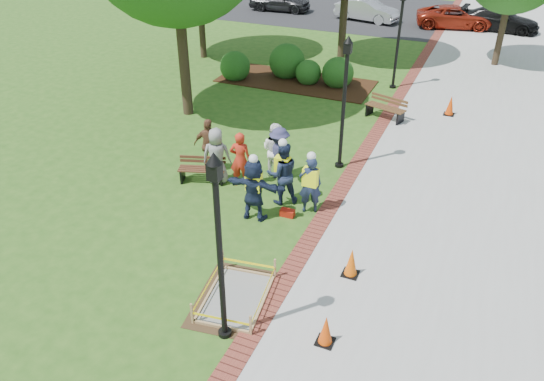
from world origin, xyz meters
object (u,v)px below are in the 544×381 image
at_px(hivis_worker_a, 254,188).
at_px(bench_near, 202,174).
at_px(cone_front, 326,330).
at_px(hivis_worker_b, 310,183).
at_px(lamp_near, 219,238).
at_px(hivis_worker_c, 282,172).
at_px(wet_concrete_pad, 236,291).

bearing_deg(hivis_worker_a, bench_near, 153.11).
distance_m(cone_front, hivis_worker_b, 4.95).
height_order(lamp_near, hivis_worker_c, lamp_near).
height_order(wet_concrete_pad, hivis_worker_a, hivis_worker_a).
distance_m(lamp_near, hivis_worker_c, 5.53).
xyz_separation_m(hivis_worker_a, hivis_worker_c, (0.39, 1.07, 0.03)).
distance_m(bench_near, hivis_worker_b, 3.68).
bearing_deg(wet_concrete_pad, hivis_worker_b, 86.18).
height_order(wet_concrete_pad, cone_front, cone_front).
relative_size(cone_front, hivis_worker_c, 0.36).
distance_m(wet_concrete_pad, hivis_worker_b, 4.14).
bearing_deg(lamp_near, hivis_worker_a, 106.94).
relative_size(wet_concrete_pad, hivis_worker_b, 1.34).
distance_m(wet_concrete_pad, bench_near, 5.47).
distance_m(lamp_near, hivis_worker_a, 4.63).
height_order(bench_near, lamp_near, lamp_near).
xyz_separation_m(wet_concrete_pad, lamp_near, (0.27, -1.04, 2.25)).
bearing_deg(bench_near, hivis_worker_c, -2.30).
relative_size(lamp_near, hivis_worker_c, 2.10).
relative_size(bench_near, cone_front, 2.08).
bearing_deg(hivis_worker_c, cone_front, -58.29).
xyz_separation_m(wet_concrete_pad, hivis_worker_c, (-0.62, 4.22, 0.76)).
height_order(bench_near, hivis_worker_c, hivis_worker_c).
distance_m(cone_front, lamp_near, 2.98).
xyz_separation_m(bench_near, hivis_worker_a, (2.33, -1.18, 0.73)).
relative_size(wet_concrete_pad, cone_front, 3.47).
distance_m(bench_near, hivis_worker_c, 2.82).
bearing_deg(hivis_worker_c, hivis_worker_b, -9.26).
distance_m(cone_front, hivis_worker_a, 4.88).
xyz_separation_m(lamp_near, hivis_worker_b, (0.00, 5.11, -1.55)).
bearing_deg(cone_front, hivis_worker_a, 132.37).
height_order(cone_front, hivis_worker_b, hivis_worker_b).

